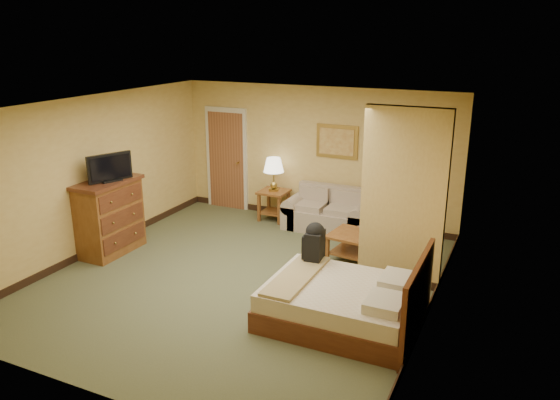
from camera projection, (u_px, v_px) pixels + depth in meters
The scene contains 17 objects.
floor at pixel (241, 279), 8.20m from camera, with size 6.00×6.00×0.00m, color #4F5436.
ceiling at pixel (237, 106), 7.43m from camera, with size 6.00×6.00×0.00m, color white.
back_wall at pixel (316, 155), 10.41m from camera, with size 5.50×0.02×2.60m, color tan.
left_wall at pixel (92, 176), 8.92m from camera, with size 0.02×6.00×2.60m, color tan.
right_wall at pixel (435, 224), 6.71m from camera, with size 0.02×6.00×2.60m, color tan.
partition at pixel (403, 198), 7.75m from camera, with size 1.20×0.15×2.60m, color tan.
door at pixel (227, 159), 11.25m from camera, with size 0.94×0.16×2.10m.
baseboard at pixel (314, 216), 10.77m from camera, with size 5.50×0.02×0.12m, color black.
loveseat at pixel (327, 216), 10.18m from camera, with size 1.59×0.74×0.80m.
side_table at pixel (274, 201), 10.67m from camera, with size 0.54×0.54×0.59m.
table_lamp at pixel (274, 166), 10.46m from camera, with size 0.39×0.39×0.65m.
coffee_table at pixel (353, 241), 8.80m from camera, with size 0.79×0.79×0.46m.
wall_picture at pixel (337, 142), 10.13m from camera, with size 0.81×0.04×0.63m.
dresser at pixel (110, 217), 9.03m from camera, with size 0.62×1.17×1.25m.
tv at pixel (110, 168), 8.74m from camera, with size 0.34×0.71×0.46m.
bed at pixel (346, 303), 6.91m from camera, with size 1.92×1.59×1.03m.
backpack at pixel (315, 241), 7.52m from camera, with size 0.26×0.35×0.57m.
Camera 1 is at (3.69, -6.52, 3.59)m, focal length 35.00 mm.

